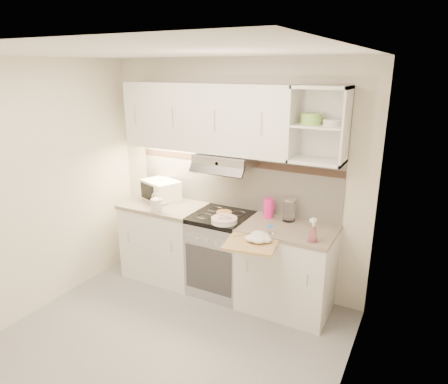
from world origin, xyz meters
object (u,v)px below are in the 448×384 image
object	(u,v)px
microwave	(161,190)
watering_can	(157,204)
plate_stack	(224,220)
cutting_board	(251,243)
electric_range	(221,253)
pink_pitcher	(269,208)
glass_jar	(289,210)
spray_bottle	(313,232)

from	to	relation	value
microwave	watering_can	xyz separation A→B (m)	(0.19, -0.33, -0.04)
plate_stack	cutting_board	world-z (taller)	plate_stack
microwave	watering_can	bearing A→B (deg)	-39.11
electric_range	pink_pitcher	bearing A→B (deg)	19.72
microwave	plate_stack	world-z (taller)	microwave
glass_jar	spray_bottle	distance (m)	0.52
plate_stack	glass_jar	distance (m)	0.67
glass_jar	watering_can	bearing A→B (deg)	-164.39
pink_pitcher	spray_bottle	distance (m)	0.69
glass_jar	spray_bottle	xyz separation A→B (m)	(0.36, -0.38, -0.03)
electric_range	cutting_board	xyz separation A→B (m)	(0.56, -0.45, 0.42)
electric_range	plate_stack	xyz separation A→B (m)	(0.13, -0.18, 0.47)
pink_pitcher	spray_bottle	xyz separation A→B (m)	(0.58, -0.38, -0.01)
cutting_board	spray_bottle	bearing A→B (deg)	17.02
pink_pitcher	glass_jar	xyz separation A→B (m)	(0.22, -0.01, 0.02)
electric_range	watering_can	size ratio (longest dim) A/B	3.63
electric_range	glass_jar	bearing A→B (deg)	13.25
watering_can	glass_jar	xyz separation A→B (m)	(1.37, 0.38, 0.05)
plate_stack	cutting_board	distance (m)	0.51
glass_jar	spray_bottle	bearing A→B (deg)	-46.44
plate_stack	spray_bottle	xyz separation A→B (m)	(0.92, -0.03, 0.07)
pink_pitcher	cutting_board	distance (m)	0.64
watering_can	spray_bottle	bearing A→B (deg)	-4.30
plate_stack	glass_jar	size ratio (longest dim) A/B	1.09
watering_can	glass_jar	size ratio (longest dim) A/B	1.02
pink_pitcher	glass_jar	bearing A→B (deg)	-20.32
microwave	watering_can	size ratio (longest dim) A/B	2.02
electric_range	pink_pitcher	xyz separation A→B (m)	(0.47, 0.17, 0.55)
pink_pitcher	glass_jar	size ratio (longest dim) A/B	0.85
microwave	pink_pitcher	bearing A→B (deg)	22.95
plate_stack	pink_pitcher	world-z (taller)	pink_pitcher
watering_can	spray_bottle	distance (m)	1.73
pink_pitcher	cutting_board	world-z (taller)	pink_pitcher
glass_jar	microwave	bearing A→B (deg)	-178.07
microwave	plate_stack	distance (m)	1.04
glass_jar	pink_pitcher	bearing A→B (deg)	178.63
electric_range	pink_pitcher	size ratio (longest dim) A/B	4.37
microwave	pink_pitcher	distance (m)	1.34
microwave	pink_pitcher	size ratio (longest dim) A/B	2.43
microwave	cutting_board	distance (m)	1.54
pink_pitcher	cutting_board	size ratio (longest dim) A/B	0.45
microwave	spray_bottle	size ratio (longest dim) A/B	2.08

